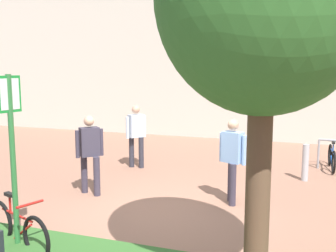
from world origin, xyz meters
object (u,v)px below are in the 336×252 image
Objects in this scene: parking_sign_post at (12,139)px; bike_at_sign at (18,228)px; bollard_steel at (305,163)px; person_shirt_blue at (232,156)px; person_shirt_white at (136,132)px; person_suited_navy at (90,150)px.

parking_sign_post reaches higher than bike_at_sign.
bollard_steel is at bearing 53.89° from parking_sign_post.
bollard_steel is at bearing 53.04° from bike_at_sign.
person_shirt_blue is 3.65m from person_shirt_white.
bike_at_sign is at bearing 125.55° from parking_sign_post.
parking_sign_post reaches higher than person_shirt_blue.
person_suited_navy is 1.00× the size of person_shirt_white.
bike_at_sign is at bearing -126.96° from bollard_steel.
person_suited_navy reaches higher than bike_at_sign.
bike_at_sign is (-0.06, 0.09, -1.37)m from parking_sign_post.
bike_at_sign is at bearing -129.92° from person_shirt_blue.
bollard_steel is 5.15m from person_suited_navy.
parking_sign_post is at bearing -85.56° from person_shirt_white.
bollard_steel is 0.52× the size of person_shirt_blue.
person_shirt_blue reaches higher than bollard_steel.
bollard_steel is 2.66m from person_shirt_blue.
person_shirt_blue is at bearing 50.08° from bike_at_sign.
person_shirt_white is (-0.01, 2.49, 0.00)m from person_suited_navy.
bollard_steel reaches higher than bike_at_sign.
person_shirt_white is (-0.35, 5.23, 0.63)m from bike_at_sign.
person_suited_navy and person_shirt_blue have the same top height.
person_suited_navy is at bearing -89.79° from person_shirt_white.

